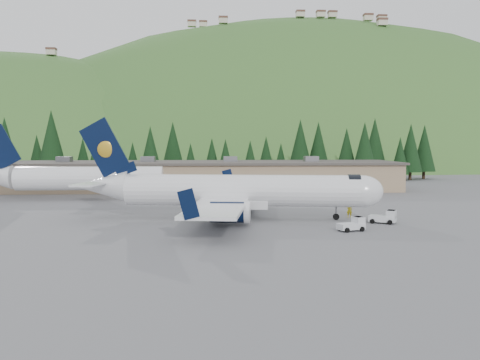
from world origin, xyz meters
The scene contains 9 objects.
ground centered at (0.00, 0.00, 0.00)m, with size 600.00×600.00×0.00m, color slate.
airliner centered at (-1.01, 0.14, 3.08)m, with size 34.84×32.80×11.56m.
second_airliner centered at (-24.92, 22.00, 3.32)m, with size 27.50×11.00×10.05m.
baggage_tug_a centered at (10.27, -8.85, 0.62)m, with size 2.86×2.19×1.38m.
baggage_tug_b centered at (14.99, -4.27, 0.66)m, with size 3.07×2.59×1.47m.
terminal_building centered at (-5.01, 38.00, 2.62)m, with size 71.00×17.00×6.10m.
ramp_worker centered at (12.34, 0.36, 0.89)m, with size 0.65×0.43×1.78m, color yellow.
tree_line centered at (-4.63, 60.85, 7.17)m, with size 111.12×18.06×14.51m.
hills centered at (53.34, 207.38, -82.80)m, with size 614.00×330.00×300.00m.
Camera 1 is at (-3.70, -60.07, 8.69)m, focal length 40.00 mm.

